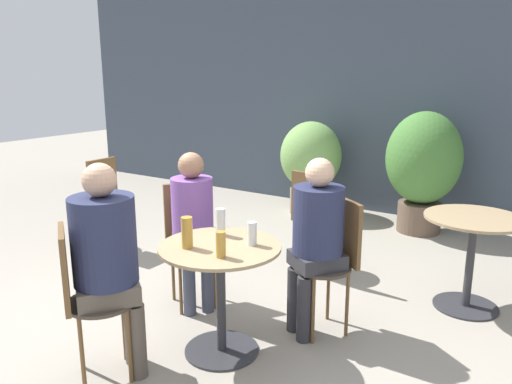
{
  "coord_description": "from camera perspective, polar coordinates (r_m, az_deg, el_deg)",
  "views": [
    {
      "loc": [
        1.97,
        -2.31,
        1.74
      ],
      "look_at": [
        0.24,
        0.36,
        0.96
      ],
      "focal_mm": 35.0,
      "sensor_mm": 36.0,
      "label": 1
    }
  ],
  "objects": [
    {
      "name": "storefront_wall",
      "position": [
        6.27,
        14.92,
        11.11
      ],
      "size": [
        10.0,
        0.06,
        3.0
      ],
      "color": "#3D4756",
      "rests_on": "ground_plane"
    },
    {
      "name": "seated_person_1",
      "position": [
        3.63,
        -7.21,
        -2.76
      ],
      "size": [
        0.38,
        0.37,
        1.18
      ],
      "rotation": [
        0.0,
        0.0,
        0.95
      ],
      "color": "#42475B",
      "rests_on": "ground_plane"
    },
    {
      "name": "cafe_table_far",
      "position": [
        3.99,
        23.45,
        -5.5
      ],
      "size": [
        0.71,
        0.71,
        0.71
      ],
      "color": "#2D2D33",
      "rests_on": "ground_plane"
    },
    {
      "name": "bistro_chair_0",
      "position": [
        3.39,
        8.96,
        -6.88
      ],
      "size": [
        0.44,
        0.44,
        0.91
      ],
      "rotation": [
        0.0,
        0.0,
        -0.62
      ],
      "color": "#42382D",
      "rests_on": "ground_plane"
    },
    {
      "name": "bistro_chair_2",
      "position": [
        2.97,
        -19.16,
        -10.54
      ],
      "size": [
        0.44,
        0.44,
        0.91
      ],
      "rotation": [
        0.0,
        0.0,
        -3.76
      ],
      "color": "#42382D",
      "rests_on": "ground_plane"
    },
    {
      "name": "beer_glass_3",
      "position": [
        2.98,
        -7.89,
        -4.61
      ],
      "size": [
        0.07,
        0.07,
        0.19
      ],
      "color": "#B28433",
      "rests_on": "cafe_table_near"
    },
    {
      "name": "seated_person_0",
      "position": [
        3.27,
        6.86,
        -4.5
      ],
      "size": [
        0.41,
        0.42,
        1.2
      ],
      "rotation": [
        0.0,
        0.0,
        -0.62
      ],
      "color": "#2D2D33",
      "rests_on": "ground_plane"
    },
    {
      "name": "beer_glass_1",
      "position": [
        3.01,
        -0.45,
        -4.77
      ],
      "size": [
        0.06,
        0.06,
        0.14
      ],
      "color": "silver",
      "rests_on": "cafe_table_near"
    },
    {
      "name": "ground_plane",
      "position": [
        3.5,
        -6.74,
        -16.16
      ],
      "size": [
        20.0,
        20.0,
        0.0
      ],
      "primitive_type": "plane",
      "color": "gray"
    },
    {
      "name": "bistro_chair_3",
      "position": [
        5.14,
        -17.62,
        -0.23
      ],
      "size": [
        0.39,
        0.39,
        0.91
      ],
      "rotation": [
        0.0,
        0.0,
        4.69
      ],
      "color": "#42382D",
      "rests_on": "ground_plane"
    },
    {
      "name": "seated_person_2",
      "position": [
        2.91,
        -16.58,
        -6.78
      ],
      "size": [
        0.44,
        0.45,
        1.26
      ],
      "rotation": [
        0.0,
        0.0,
        2.52
      ],
      "color": "brown",
      "rests_on": "ground_plane"
    },
    {
      "name": "beer_glass_2",
      "position": [
        3.19,
        -4.08,
        -3.44
      ],
      "size": [
        0.06,
        0.06,
        0.18
      ],
      "color": "silver",
      "rests_on": "cafe_table_near"
    },
    {
      "name": "potted_plant_1",
      "position": [
        5.66,
        18.56,
        3.05
      ],
      "size": [
        0.8,
        0.8,
        1.32
      ],
      "color": "brown",
      "rests_on": "ground_plane"
    },
    {
      "name": "beer_glass_0",
      "position": [
        2.82,
        -4.04,
        -5.99
      ],
      "size": [
        0.06,
        0.06,
        0.15
      ],
      "color": "#B28433",
      "rests_on": "cafe_table_near"
    },
    {
      "name": "cafe_table_near",
      "position": [
        3.1,
        -4.08,
        -9.53
      ],
      "size": [
        0.74,
        0.74,
        0.71
      ],
      "color": "#2D2D33",
      "rests_on": "ground_plane"
    },
    {
      "name": "bistro_chair_1",
      "position": [
        3.81,
        -7.67,
        -4.5
      ],
      "size": [
        0.44,
        0.44,
        0.91
      ],
      "rotation": [
        0.0,
        0.0,
        0.95
      ],
      "color": "#42382D",
      "rests_on": "ground_plane"
    },
    {
      "name": "bistro_chair_4",
      "position": [
        4.3,
        6.59,
        -2.33
      ],
      "size": [
        0.39,
        0.4,
        0.91
      ],
      "rotation": [
        0.0,
        0.0,
        3.03
      ],
      "color": "#42382D",
      "rests_on": "ground_plane"
    },
    {
      "name": "potted_plant_0",
      "position": [
        6.17,
        6.26,
        3.43
      ],
      "size": [
        0.75,
        0.75,
        1.14
      ],
      "color": "slate",
      "rests_on": "ground_plane"
    }
  ]
}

